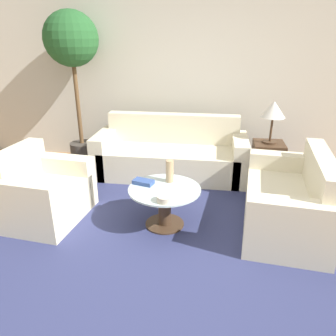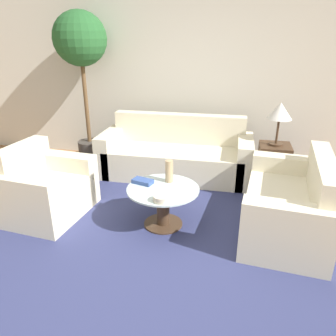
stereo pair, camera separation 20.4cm
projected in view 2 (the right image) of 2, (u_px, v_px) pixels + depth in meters
ground_plane at (143, 262)px, 2.90m from camera, size 14.00×14.00×0.00m
wall_back at (190, 76)px, 4.86m from camera, size 10.00×0.06×2.60m
rug at (163, 224)px, 3.48m from camera, size 3.58×3.63×0.01m
sofa_main at (176, 156)px, 4.66m from camera, size 2.09×0.81×0.82m
armchair at (44, 191)px, 3.61m from camera, size 0.84×0.99×0.79m
loveseat at (293, 207)px, 3.28m from camera, size 0.92×1.48×0.80m
coffee_table at (163, 201)px, 3.38m from camera, size 0.74×0.74×0.43m
side_table at (273, 164)px, 4.38m from camera, size 0.40×0.40×0.53m
table_lamp at (280, 112)px, 4.12m from camera, size 0.31×0.31×0.56m
potted_plant at (81, 51)px, 4.62m from camera, size 0.75×0.75×2.20m
vase at (169, 171)px, 3.42m from camera, size 0.08×0.08×0.24m
bowl at (161, 199)px, 3.05m from camera, size 0.15×0.15×0.06m
book_stack at (143, 181)px, 3.42m from camera, size 0.24×0.17×0.04m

